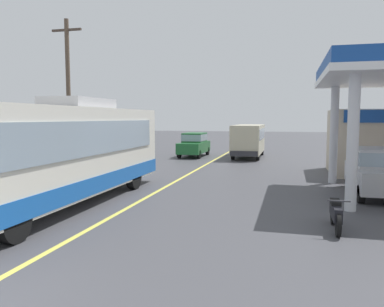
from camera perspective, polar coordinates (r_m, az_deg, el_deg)
name	(u,v)px	position (r m, az deg, el deg)	size (l,w,h in m)	color
ground	(208,164)	(24.97, 2.38, -1.51)	(120.00, 120.00, 0.00)	#424247
lane_divider_stripe	(188,174)	(20.15, -0.59, -3.14)	(0.16, 50.00, 0.01)	#D8CC4C
coach_bus_main	(65,155)	(13.66, -18.48, -0.21)	(2.60, 11.04, 3.69)	silver
car_at_pump	(375,169)	(16.25, 25.70, -2.12)	(1.70, 4.20, 1.82)	#B2B2B7
minibus_opposing_lane	(249,138)	(29.19, 8.44, 2.33)	(2.04, 6.13, 2.44)	#BFB799
motorcycle_parked_forecourt	(336,213)	(10.95, 20.65, -8.37)	(0.55, 1.80, 0.92)	black
pedestrian_near_pump	(367,167)	(17.62, 24.64, -1.81)	(0.55, 0.22, 1.66)	#33333F
car_trailing_behind_bus	(194,143)	(29.50, 0.34, 1.53)	(1.70, 4.20, 1.82)	#1E602D
utility_pole_roadside	(68,92)	(22.87, -17.96, 8.66)	(1.80, 0.24, 8.44)	brown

